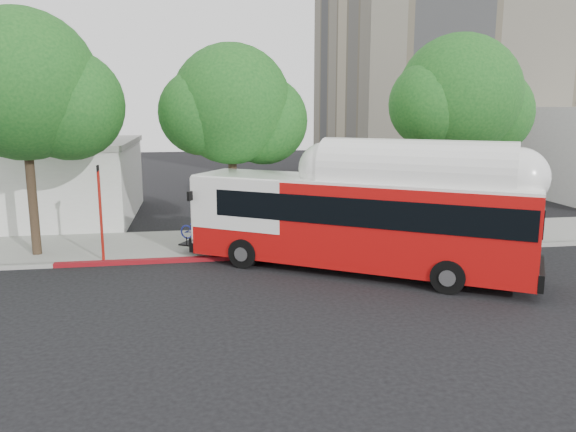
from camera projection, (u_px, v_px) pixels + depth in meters
The scene contains 9 objects.
ground at pixel (276, 289), 18.87m from camera, with size 120.00×120.00×0.00m, color black.
sidewalk at pixel (256, 241), 25.15m from camera, with size 60.00×5.00×0.15m, color gray.
curb_strip at pixel (262, 256), 22.63m from camera, with size 60.00×0.30×0.15m, color gray.
red_curb_segment at pixel (187, 260), 22.16m from camera, with size 10.00×0.32×0.16m, color maroon.
street_tree_left at pixel (36, 91), 21.65m from camera, with size 6.67×5.80×9.74m.
street_tree_mid at pixel (241, 109), 23.51m from camera, with size 5.75×5.00×8.62m.
street_tree_right at pixel (468, 101), 24.83m from camera, with size 6.21×5.40×9.18m.
transit_bus at pixel (359, 223), 20.49m from camera, with size 12.49×9.11×3.95m.
signal_pole at pixel (101, 214), 21.51m from camera, with size 0.11×0.36×3.84m.
Camera 1 is at (-2.49, -17.88, 6.02)m, focal length 35.00 mm.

